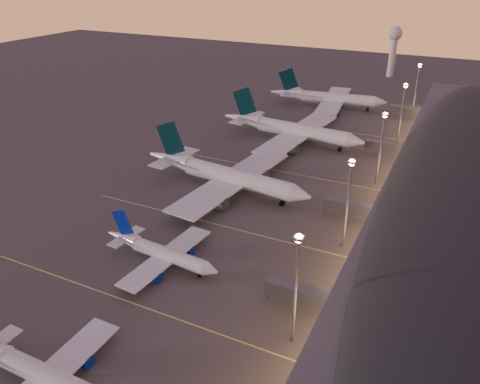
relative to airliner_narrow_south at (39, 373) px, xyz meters
name	(u,v)px	position (x,y,z in m)	size (l,w,h in m)	color
ground	(150,292)	(1.85, 31.26, -3.39)	(700.00, 700.00, 0.00)	#413F3C
airliner_narrow_south	(39,373)	(0.00, 0.00, 0.00)	(36.51, 32.46, 13.10)	silver
airliner_narrow_north	(160,252)	(-2.62, 42.55, -0.12)	(35.38, 31.68, 12.63)	silver
airliner_wide_near	(224,175)	(-8.26, 88.48, 1.98)	(65.15, 59.71, 20.84)	silver
airliner_wide_mid	(290,129)	(-4.54, 143.09, 2.06)	(66.17, 60.57, 21.16)	silver
airliner_wide_far	(327,98)	(-5.25, 201.14, 1.71)	(61.85, 56.72, 19.78)	silver
terminal_building	(457,189)	(63.69, 103.73, 5.40)	(56.35, 255.00, 17.46)	#4B4B50
light_masts	(369,156)	(37.85, 96.26, 14.17)	(2.20, 217.20, 25.90)	slate
radar_tower	(394,43)	(11.85, 291.26, 18.49)	(9.00, 9.00, 32.50)	silver
lane_markings	(227,218)	(1.85, 71.26, -3.38)	(90.00, 180.36, 0.00)	#D8C659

